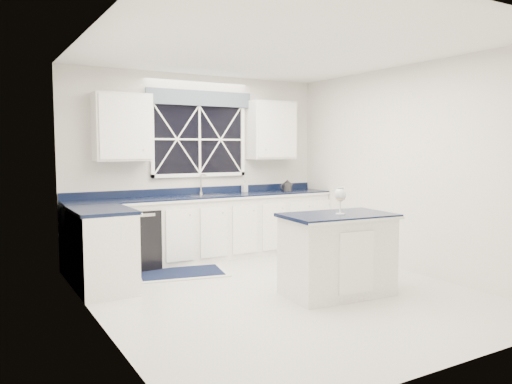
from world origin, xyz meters
TOP-DOWN VIEW (x-y plane):
  - ground at (0.00, 0.00)m, footprint 4.50×4.50m
  - back_wall at (0.00, 2.25)m, footprint 4.00×0.10m
  - base_cabinets at (-0.33, 1.78)m, footprint 3.99×1.60m
  - countertop at (0.00, 1.95)m, footprint 3.98×0.64m
  - dishwasher at (-1.10, 1.95)m, footprint 0.60×0.58m
  - window at (0.00, 2.20)m, footprint 1.65×0.09m
  - upper_cabinets at (0.00, 2.08)m, footprint 3.10×0.34m
  - faucet at (0.00, 2.14)m, footprint 0.05×0.20m
  - island at (0.51, -0.37)m, footprint 1.27×0.82m
  - rug at (-0.65, 1.35)m, footprint 1.29×0.94m
  - kettle at (1.44, 2.02)m, footprint 0.25×0.16m
  - wine_glass at (0.51, -0.41)m, footprint 0.13×0.13m
  - soap_bottle at (0.74, 2.17)m, footprint 0.09×0.09m

SIDE VIEW (x-z plane):
  - ground at x=0.00m, z-range 0.00..0.00m
  - rug at x=-0.65m, z-range 0.00..0.02m
  - dishwasher at x=-1.10m, z-range 0.00..0.82m
  - base_cabinets at x=-0.33m, z-range 0.00..0.90m
  - island at x=0.51m, z-range 0.00..0.91m
  - countertop at x=0.00m, z-range 0.90..0.94m
  - kettle at x=1.44m, z-range 0.93..1.11m
  - soap_bottle at x=0.74m, z-range 0.94..1.10m
  - faucet at x=0.00m, z-range 0.95..1.25m
  - wine_glass at x=0.51m, z-range 0.96..1.26m
  - back_wall at x=0.00m, z-range 0.00..2.70m
  - window at x=0.00m, z-range 1.20..2.46m
  - upper_cabinets at x=0.00m, z-range 1.45..2.35m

